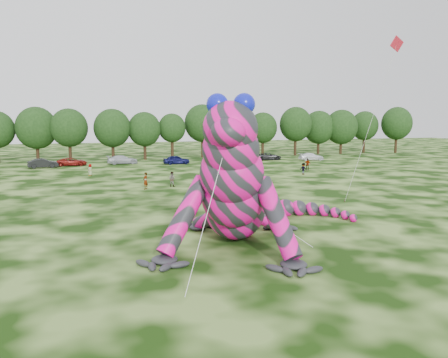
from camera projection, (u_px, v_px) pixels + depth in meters
name	position (u px, v px, depth m)	size (l,w,h in m)	color
ground	(311.00, 232.00, 29.87)	(240.00, 240.00, 0.00)	#16330A
inflatable_gecko	(237.00, 168.00, 27.96)	(15.23, 18.09, 9.05)	#EE0B8B
flying_kite	(393.00, 56.00, 35.79)	(2.68, 4.31, 14.61)	red
tree_5	(37.00, 134.00, 77.71)	(7.16, 6.44, 9.80)	black
tree_6	(69.00, 135.00, 77.70)	(6.52, 5.86, 9.49)	black
tree_7	(113.00, 135.00, 80.01)	(6.68, 6.01, 9.48)	black
tree_8	(145.00, 136.00, 81.94)	(6.14, 5.53, 8.94)	black
tree_9	(172.00, 136.00, 83.84)	(5.27, 4.74, 8.68)	black
tree_10	(202.00, 131.00, 86.74)	(7.09, 6.38, 10.50)	black
tree_11	(233.00, 132.00, 88.28)	(7.01, 6.31, 10.07)	black
tree_12	(263.00, 134.00, 89.75)	(5.99, 5.39, 8.97)	black
tree_13	(296.00, 131.00, 91.18)	(6.83, 6.15, 10.13)	black
tree_14	(319.00, 132.00, 94.60)	(6.82, 6.14, 9.40)	black
tree_15	(341.00, 132.00, 95.15)	(7.17, 6.45, 9.63)	black
tree_16	(364.00, 132.00, 98.73)	(6.26, 5.63, 9.37)	black
tree_17	(396.00, 130.00, 98.01)	(6.98, 6.28, 10.30)	black
car_1	(43.00, 163.00, 68.29)	(1.57, 4.50, 1.48)	black
car_2	(72.00, 162.00, 71.48)	(2.21, 4.78, 1.33)	maroon
car_3	(122.00, 160.00, 74.39)	(2.07, 5.10, 1.48)	#B2B7BE
car_4	(176.00, 160.00, 74.03)	(1.79, 4.44, 1.51)	#0E1047
car_5	(226.00, 158.00, 77.10)	(1.51, 4.33, 1.43)	silver
car_6	(268.00, 156.00, 81.74)	(2.24, 4.87, 1.35)	#28292B
car_7	(311.00, 157.00, 81.02)	(1.90, 4.68, 1.36)	white
spectator_2	(303.00, 169.00, 60.19)	(1.04, 0.60, 1.62)	gray
spectator_3	(307.00, 164.00, 65.65)	(1.02, 0.42, 1.73)	gray
spectator_0	(146.00, 181.00, 47.68)	(0.68, 0.44, 1.85)	gray
spectator_1	(172.00, 179.00, 49.54)	(0.83, 0.65, 1.72)	gray
spectator_5	(240.00, 180.00, 49.49)	(1.47, 0.47, 1.58)	gray
spectator_4	(90.00, 170.00, 59.09)	(0.78, 0.51, 1.59)	gray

